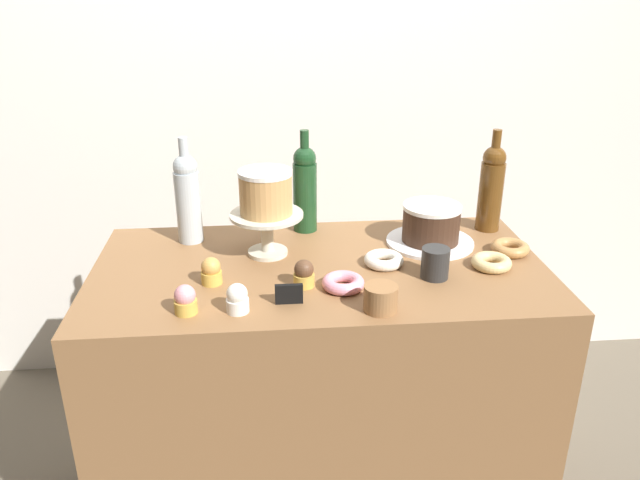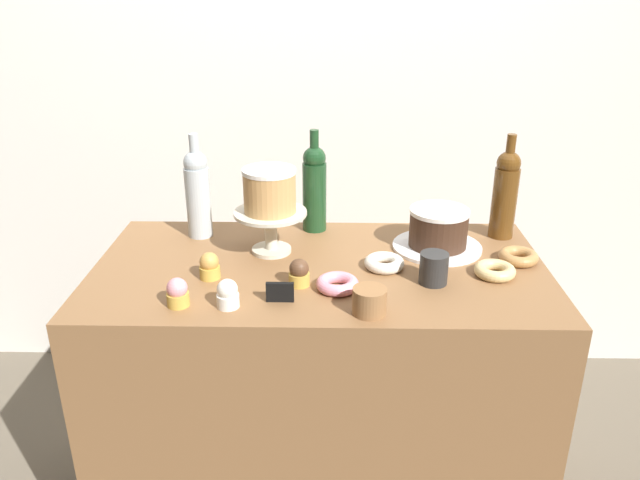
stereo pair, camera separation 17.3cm
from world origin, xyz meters
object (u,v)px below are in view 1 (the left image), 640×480
(donut_maple, at_px, (510,248))
(donut_pink, at_px, (343,283))
(wine_bottle_amber, at_px, (491,186))
(wine_bottle_clear, at_px, (188,196))
(price_sign_chalkboard, at_px, (289,294))
(cupcake_chocolate, at_px, (304,274))
(chocolate_round_cake, at_px, (431,223))
(white_layer_cake, at_px, (266,192))
(wine_bottle_green, at_px, (305,187))
(cupcake_vanilla, at_px, (237,299))
(cookie_stack, at_px, (381,298))
(cupcake_caramel, at_px, (211,271))
(cupcake_strawberry, at_px, (185,300))
(cake_stand_pedestal, at_px, (267,227))
(donut_sugar, at_px, (384,260))
(donut_glazed, at_px, (491,262))
(coffee_cup_ceramic, at_px, (435,263))

(donut_maple, distance_m, donut_pink, 0.55)
(donut_maple, bearing_deg, wine_bottle_amber, 91.19)
(wine_bottle_clear, xyz_separation_m, price_sign_chalkboard, (0.28, -0.43, -0.12))
(cupcake_chocolate, bearing_deg, chocolate_round_cake, 31.54)
(white_layer_cake, height_order, wine_bottle_green, wine_bottle_green)
(wine_bottle_green, bearing_deg, cupcake_vanilla, -111.26)
(cookie_stack, relative_size, price_sign_chalkboard, 1.20)
(donut_maple, relative_size, price_sign_chalkboard, 1.60)
(wine_bottle_green, height_order, cupcake_caramel, wine_bottle_green)
(white_layer_cake, bearing_deg, cupcake_strawberry, -121.51)
(cake_stand_pedestal, xyz_separation_m, price_sign_chalkboard, (0.05, -0.30, -0.06))
(white_layer_cake, xyz_separation_m, donut_sugar, (0.33, -0.11, -0.18))
(cupcake_caramel, bearing_deg, donut_glazed, 1.97)
(cake_stand_pedestal, xyz_separation_m, cupcake_vanilla, (-0.08, -0.33, -0.05))
(wine_bottle_green, xyz_separation_m, cookie_stack, (0.15, -0.54, -0.11))
(white_layer_cake, xyz_separation_m, cupcake_chocolate, (0.09, -0.21, -0.16))
(wine_bottle_clear, relative_size, cupcake_chocolate, 4.38)
(cupcake_caramel, bearing_deg, cookie_stack, -23.41)
(white_layer_cake, distance_m, donut_pink, 0.35)
(wine_bottle_amber, xyz_separation_m, price_sign_chalkboard, (-0.66, -0.44, -0.12))
(donut_sugar, bearing_deg, coffee_cup_ceramic, -35.53)
(cake_stand_pedestal, xyz_separation_m, cupcake_caramel, (-0.15, -0.18, -0.05))
(white_layer_cake, height_order, wine_bottle_clear, wine_bottle_clear)
(wine_bottle_green, bearing_deg, chocolate_round_cake, -21.52)
(wine_bottle_clear, xyz_separation_m, cookie_stack, (0.51, -0.48, -0.11))
(wine_bottle_green, bearing_deg, cookie_stack, -74.70)
(wine_bottle_amber, bearing_deg, donut_sugar, -147.87)
(white_layer_cake, relative_size, cupcake_caramel, 2.06)
(chocolate_round_cake, bearing_deg, price_sign_chalkboard, -142.81)
(donut_maple, height_order, donut_pink, same)
(cookie_stack, bearing_deg, donut_pink, 122.23)
(white_layer_cake, xyz_separation_m, donut_glazed, (0.62, -0.15, -0.18))
(white_layer_cake, height_order, cupcake_chocolate, white_layer_cake)
(donut_pink, bearing_deg, price_sign_chalkboard, -155.00)
(cookie_stack, bearing_deg, cake_stand_pedestal, 127.03)
(wine_bottle_clear, bearing_deg, donut_pink, -39.96)
(cupcake_chocolate, xyz_separation_m, donut_sugar, (0.23, 0.11, -0.02))
(chocolate_round_cake, distance_m, cupcake_caramel, 0.68)
(wine_bottle_green, height_order, cupcake_chocolate, wine_bottle_green)
(white_layer_cake, distance_m, donut_glazed, 0.67)
(cake_stand_pedestal, bearing_deg, cupcake_chocolate, -66.45)
(wine_bottle_clear, bearing_deg, cupcake_chocolate, -45.66)
(donut_sugar, relative_size, cookie_stack, 1.33)
(wine_bottle_clear, bearing_deg, price_sign_chalkboard, -56.35)
(cupcake_caramel, distance_m, coffee_cup_ceramic, 0.60)
(wine_bottle_amber, distance_m, cupcake_chocolate, 0.72)
(cupcake_vanilla, relative_size, donut_pink, 0.66)
(cake_stand_pedestal, bearing_deg, cookie_stack, -52.97)
(white_layer_cake, relative_size, wine_bottle_clear, 0.47)
(white_layer_cake, relative_size, donut_pink, 1.37)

